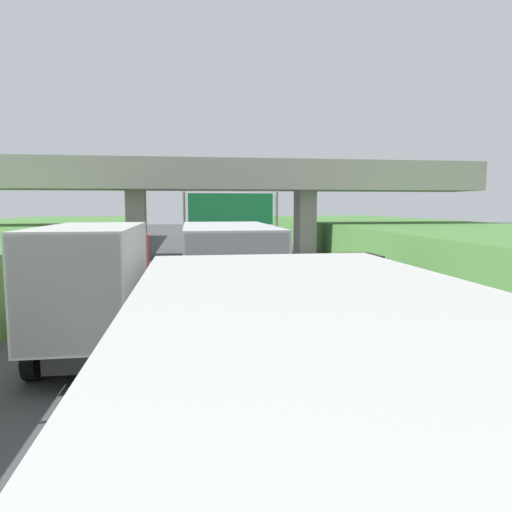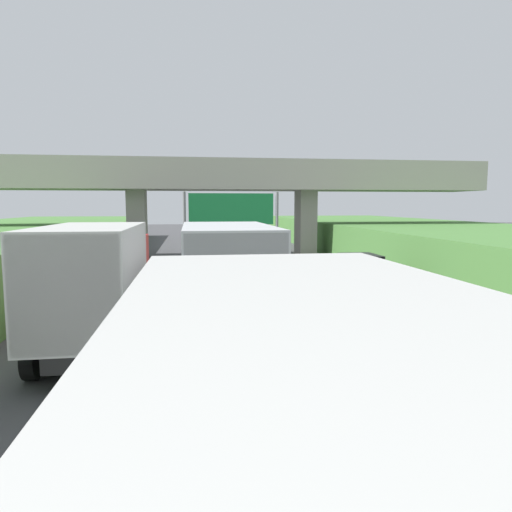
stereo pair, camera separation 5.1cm
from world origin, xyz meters
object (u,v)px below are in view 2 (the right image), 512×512
car_black (359,273)px  overhead_highway_sign (231,213)px  truck_red (98,279)px  truck_silver (225,277)px  truck_white (295,480)px  construction_barrel_3 (436,300)px  construction_barrel_4 (391,281)px  car_yellow (251,231)px

car_black → overhead_highway_sign: bearing=122.4°
car_black → truck_red: bearing=-145.4°
truck_silver → truck_white: bearing=-91.3°
construction_barrel_3 → overhead_highway_sign: bearing=117.1°
truck_red → construction_barrel_3: 11.89m
car_black → construction_barrel_4: 1.61m
truck_silver → construction_barrel_3: truck_silver is taller
overhead_highway_sign → truck_red: bearing=-108.4°
truck_red → car_yellow: truck_red is taller
car_yellow → construction_barrel_4: bearing=-86.9°
truck_silver → car_black: (6.72, 7.13, -1.08)m
truck_red → car_yellow: 43.49m
truck_white → truck_red: size_ratio=1.00×
truck_silver → construction_barrel_4: truck_silver is taller
truck_red → construction_barrel_3: size_ratio=8.11×
construction_barrel_3 → car_black: bearing=106.1°
overhead_highway_sign → construction_barrel_3: bearing=-62.9°
truck_red → construction_barrel_4: 13.78m
truck_silver → construction_barrel_4: (8.28, 7.07, -1.47)m
overhead_highway_sign → car_black: overhead_highway_sign is taller
car_black → construction_barrel_4: size_ratio=4.56×
car_yellow → overhead_highway_sign: bearing=-100.0°
truck_red → construction_barrel_3: bearing=12.5°
car_yellow → construction_barrel_4: car_yellow is taller
truck_red → truck_silver: (3.51, -0.08, 0.00)m
truck_silver → car_yellow: bearing=81.5°
overhead_highway_sign → truck_silver: bearing=-95.8°
truck_red → construction_barrel_3: truck_red is taller
overhead_highway_sign → truck_white: overhead_highway_sign is taller
overhead_highway_sign → truck_silver: size_ratio=0.81×
car_yellow → truck_white: bearing=-97.1°
overhead_highway_sign → car_yellow: bearing=80.0°
overhead_highway_sign → construction_barrel_4: bearing=-50.7°
construction_barrel_3 → truck_silver: bearing=-161.8°
car_yellow → car_black: bearing=-89.4°
car_black → construction_barrel_3: car_black is taller
car_yellow → construction_barrel_4: 35.42m
construction_barrel_3 → construction_barrel_4: same height
truck_silver → car_black: truck_silver is taller
truck_silver → overhead_highway_sign: bearing=84.2°
truck_silver → construction_barrel_4: size_ratio=8.11×
truck_silver → construction_barrel_3: size_ratio=8.11×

